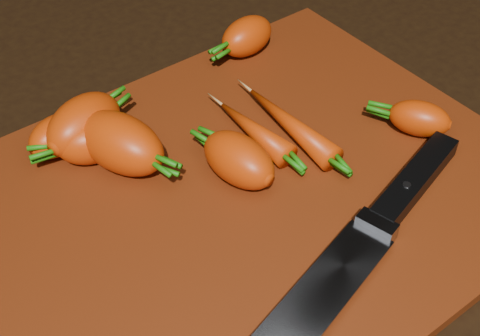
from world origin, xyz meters
TOP-DOWN VIEW (x-y plane):
  - ground at (0.00, 0.00)m, footprint 2.00×2.00m
  - cutting_board at (0.00, 0.00)m, footprint 0.50×0.40m
  - carrot_0 at (-0.09, 0.14)m, footprint 0.10×0.08m
  - carrot_1 at (-0.09, 0.12)m, footprint 0.07×0.06m
  - carrot_2 at (-0.07, 0.09)m, footprint 0.08×0.11m
  - carrot_3 at (0.00, 0.02)m, footprint 0.06×0.08m
  - carrot_4 at (0.13, 0.17)m, footprint 0.07×0.05m
  - carrot_5 at (-0.11, 0.15)m, footprint 0.07×0.05m
  - carrot_6 at (0.18, -0.04)m, footprint 0.06×0.07m
  - carrot_7 at (0.08, 0.03)m, footprint 0.03×0.13m
  - carrot_8 at (0.05, 0.05)m, footprint 0.03×0.10m
  - knife at (-0.04, -0.13)m, footprint 0.36×0.12m

SIDE VIEW (x-z plane):
  - ground at x=0.00m, z-range -0.01..0.00m
  - cutting_board at x=0.00m, z-range 0.00..0.01m
  - knife at x=-0.04m, z-range 0.01..0.03m
  - carrot_8 at x=0.05m, z-range 0.01..0.04m
  - carrot_7 at x=0.08m, z-range 0.01..0.04m
  - carrot_6 at x=0.18m, z-range 0.01..0.05m
  - carrot_5 at x=-0.11m, z-range 0.01..0.05m
  - carrot_4 at x=0.13m, z-range 0.01..0.05m
  - carrot_1 at x=-0.09m, z-range 0.01..0.06m
  - carrot_3 at x=0.00m, z-range 0.01..0.06m
  - carrot_0 at x=-0.09m, z-range 0.01..0.06m
  - carrot_2 at x=-0.07m, z-range 0.01..0.07m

